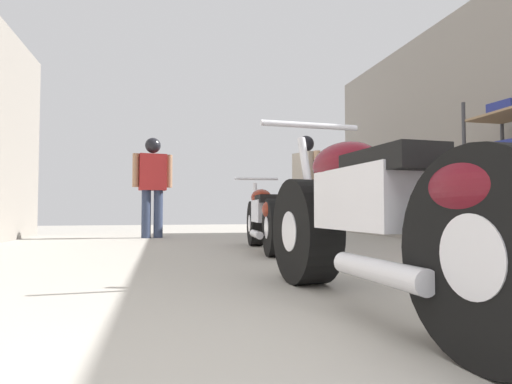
# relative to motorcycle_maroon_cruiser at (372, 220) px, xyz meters

# --- Properties ---
(ground_plane) EXTENTS (18.89, 18.89, 0.00)m
(ground_plane) POSITION_rel_motorcycle_maroon_cruiser_xyz_m (-0.12, 2.34, -0.42)
(ground_plane) COLOR #A8A399
(garage_partition_right) EXTENTS (0.08, 8.66, 3.18)m
(garage_partition_right) POSITION_rel_motorcycle_maroon_cruiser_xyz_m (2.96, 2.34, 1.16)
(garage_partition_right) COLOR gray
(garage_partition_right) RESTS_ON ground_plane
(motorcycle_maroon_cruiser) EXTENTS (0.65, 2.19, 1.02)m
(motorcycle_maroon_cruiser) POSITION_rel_motorcycle_maroon_cruiser_xyz_m (0.00, 0.00, 0.00)
(motorcycle_maroon_cruiser) COLOR black
(motorcycle_maroon_cruiser) RESTS_ON ground_plane
(motorcycle_black_naked) EXTENTS (0.57, 1.91, 0.89)m
(motorcycle_black_naked) POSITION_rel_motorcycle_maroon_cruiser_xyz_m (0.21, 2.95, -0.04)
(motorcycle_black_naked) COLOR black
(motorcycle_black_naked) RESTS_ON ground_plane
(mechanic_in_blue) EXTENTS (0.67, 0.30, 1.69)m
(mechanic_in_blue) POSITION_rel_motorcycle_maroon_cruiser_xyz_m (-1.10, 5.54, 0.59)
(mechanic_in_blue) COLOR #2D3851
(mechanic_in_blue) RESTS_ON ground_plane
(mechanic_with_helmet) EXTENTS (0.35, 0.64, 1.63)m
(mechanic_with_helmet) POSITION_rel_motorcycle_maroon_cruiser_xyz_m (1.25, 4.46, 0.55)
(mechanic_with_helmet) COLOR #384766
(mechanic_with_helmet) RESTS_ON ground_plane
(red_toolbox) EXTENTS (0.40, 0.27, 0.20)m
(red_toolbox) POSITION_rel_motorcycle_maroon_cruiser_xyz_m (1.80, 2.05, -0.33)
(red_toolbox) COLOR #B21919
(red_toolbox) RESTS_ON ground_plane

